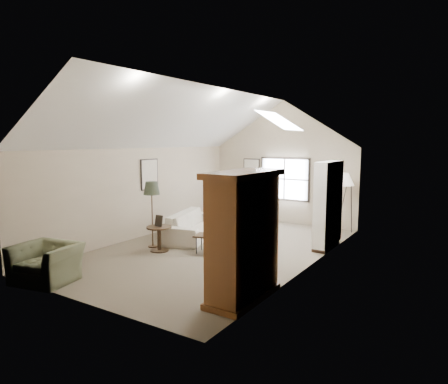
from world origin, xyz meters
The scene contains 18 objects.
room_shell centered at (0.00, 0.00, 3.21)m, with size 5.01×8.01×4.00m.
window centered at (0.10, 3.96, 1.45)m, with size 1.72×0.08×1.42m, color black.
skylight centered at (1.30, 0.90, 3.22)m, with size 0.80×1.20×0.52m, color white, non-canonical shape.
wall_art centered at (-1.88, 1.94, 1.73)m, with size 1.97×3.71×0.88m.
armoire centered at (2.18, -2.40, 1.10)m, with size 0.60×1.50×2.20m, color brown.
tv_alcove centered at (2.34, 1.60, 1.15)m, with size 0.32×1.30×2.10m, color white.
media_console centered at (2.32, 1.60, 0.30)m, with size 0.34×1.18×0.60m, color #382316.
tv_panel centered at (2.32, 1.60, 0.92)m, with size 0.05×0.90×0.55m, color black.
sofa centered at (-1.15, 0.68, 0.36)m, with size 2.46×0.96×0.72m, color beige.
armchair_near centered at (-1.45, -3.70, 0.37)m, with size 1.12×0.98×0.73m, color #555C40.
armchair_far centered at (-1.45, 3.70, 0.38)m, with size 0.81×0.83×0.76m, color #545D41.
coffee_table centered at (0.18, -0.37, 0.22)m, with size 0.87×0.49×0.45m, color #332515.
bowl centered at (0.18, -0.37, 0.47)m, with size 0.21×0.21×0.05m, color #361F16.
side_table centered at (-1.05, -0.92, 0.31)m, with size 0.62×0.62×0.62m, color #332414.
side_chair centered at (1.61, 3.70, 0.57)m, with size 0.44×0.44×1.14m, color maroon.
tripod_lamp centered at (2.20, 3.51, 0.90)m, with size 0.52×0.52×1.80m, color silver, non-canonical shape.
dark_lamp centered at (-1.45, -0.72, 0.86)m, with size 0.41×0.41×1.72m, color #252B1E, non-canonical shape.
tan_lamp centered at (-1.45, 1.88, 0.77)m, with size 0.31×0.31×1.54m, color tan, non-canonical shape.
Camera 1 is at (5.45, -8.14, 2.71)m, focal length 32.00 mm.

